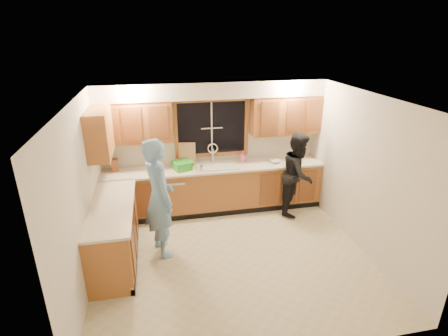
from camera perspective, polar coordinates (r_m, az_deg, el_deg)
The scene contains 26 objects.
floor at distance 5.73m, azimuth 1.45°, elevation -14.19°, with size 4.20×4.20×0.00m, color beige.
ceiling at distance 4.72m, azimuth 1.74°, elevation 11.21°, with size 4.20×4.20×0.00m, color white.
wall_back at distance 6.84m, azimuth -2.00°, elevation 3.74°, with size 4.20×4.20×0.00m, color silver.
wall_left at distance 5.09m, azimuth -22.18°, elevation -4.49°, with size 3.80×3.80×0.00m, color silver.
wall_right at distance 5.91m, azimuth 21.86°, elevation -0.85°, with size 3.80×3.80×0.00m, color silver.
base_cabinets_back at distance 6.86m, azimuth -1.50°, elevation -3.47°, with size 4.20×0.60×0.88m, color #AA6631.
base_cabinets_left at distance 5.72m, azimuth -17.48°, elevation -10.08°, with size 0.60×1.90×0.88m, color #AA6631.
countertop_back at distance 6.67m, azimuth -1.51°, elevation 0.05°, with size 4.20×0.63×0.04m, color beige.
countertop_left at distance 5.50m, azimuth -17.86°, elevation -5.98°, with size 0.63×1.90×0.04m, color beige.
upper_cabinets_left at distance 6.45m, azimuth -14.50°, elevation 7.26°, with size 1.35×0.33×0.75m, color #AA6631.
upper_cabinets_right at distance 6.90m, azimuth 10.04°, elevation 8.54°, with size 1.35×0.33×0.75m, color #AA6631.
upper_cabinets_return at distance 5.91m, azimuth -19.66°, elevation 5.38°, with size 0.33×0.90×0.75m, color #AA6631.
soffit at distance 6.41m, azimuth -1.87°, elevation 12.65°, with size 4.20×0.35×0.30m, color white.
window_frame at distance 6.73m, azimuth -2.03°, elevation 6.55°, with size 1.44×0.03×1.14m.
sink at distance 6.70m, azimuth -1.54°, elevation -0.16°, with size 0.86×0.52×0.57m.
dishwasher at distance 6.79m, azimuth -8.58°, elevation -4.31°, with size 0.60×0.56×0.82m, color white.
stove at distance 5.24m, azimuth -18.02°, elevation -13.23°, with size 0.58×0.75×0.90m, color white.
man at distance 5.45m, azimuth -10.54°, elevation -4.87°, with size 0.70×0.46×1.91m, color #74A9DC.
woman at distance 6.79m, azimuth 12.00°, elevation -0.93°, with size 0.78×0.61×1.60m, color black.
knife_block at distance 6.72m, azimuth -17.40°, elevation 0.49°, with size 0.13×0.11×0.24m, color brown.
cutting_board at distance 6.74m, azimuth -6.04°, elevation 2.32°, with size 0.32×0.02×0.43m, color tan.
dish_crate at distance 6.56m, azimuth -6.74°, elevation 0.46°, with size 0.33×0.31×0.15m, color green.
soap_bottle at distance 6.90m, azimuth 3.08°, elevation 1.93°, with size 0.10×0.10×0.21m, color #ED5A8E.
bowl at distance 6.93m, azimuth 8.31°, elevation 1.11°, with size 0.21×0.21×0.05m, color silver.
can_left at distance 6.48m, azimuth -4.96°, elevation 0.05°, with size 0.06×0.06×0.12m, color beige.
can_right at distance 6.42m, azimuth -3.69°, elevation -0.11°, with size 0.06×0.06×0.11m, color beige.
Camera 1 is at (-1.06, -4.52, 3.36)m, focal length 28.00 mm.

